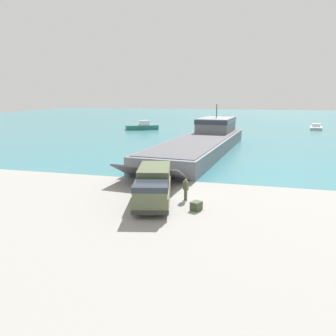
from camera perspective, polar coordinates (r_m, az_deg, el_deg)
The scene contains 9 objects.
ground_plane at distance 28.78m, azimuth 0.91°, elevation -4.15°, with size 240.00×240.00×0.00m, color gray.
water_surface at distance 121.15m, azimuth 11.44°, elevation 8.30°, with size 240.00×180.00×0.01m, color teal.
landing_craft at distance 51.10m, azimuth 6.30°, elevation 4.88°, with size 10.94×37.75×6.82m.
military_truck at distance 25.45m, azimuth -2.55°, elevation -3.05°, with size 4.12×7.73×2.68m.
soldier_on_ramp at distance 26.23m, azimuth 3.10°, elevation -3.45°, with size 0.50×0.45×1.79m.
moored_boat_a at distance 82.56m, azimuth -4.47°, elevation 7.21°, with size 8.08×5.74×2.29m.
moored_boat_b at distance 82.37m, azimuth 8.98°, elevation 6.90°, with size 6.17×4.86×1.52m.
moored_boat_c at distance 90.43m, azimuth 24.39°, elevation 6.43°, with size 3.59×6.21×1.48m.
cargo_crate at distance 24.28m, azimuth 4.95°, elevation -6.58°, with size 0.64×0.77×0.64m, color #3D4C33.
Camera 1 is at (6.41, -26.83, 8.21)m, focal length 35.00 mm.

